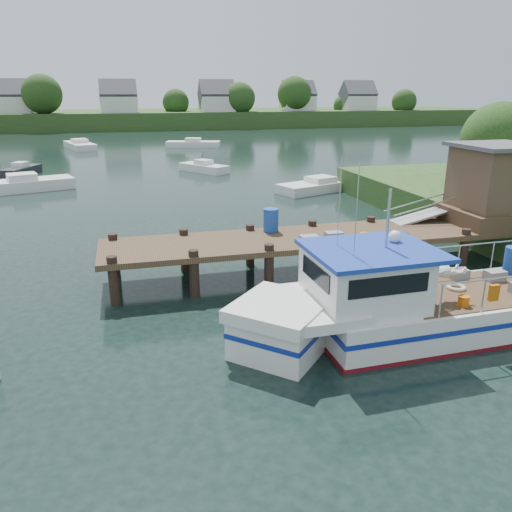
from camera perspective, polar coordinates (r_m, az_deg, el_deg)
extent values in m
plane|color=black|center=(18.20, 1.85, -2.20)|extent=(160.00, 160.00, 0.00)
cylinder|color=#332114|center=(29.65, 25.39, 7.14)|extent=(0.50, 0.50, 3.05)
sphere|color=#254418|center=(29.35, 26.04, 11.80)|extent=(3.90, 3.90, 3.90)
cube|color=#2E4C1F|center=(100.58, -12.30, 15.07)|extent=(140.00, 24.00, 3.00)
cylinder|color=#332114|center=(92.22, -22.97, 14.45)|extent=(0.60, 0.60, 4.80)
sphere|color=#254418|center=(92.13, -23.25, 16.64)|extent=(6.34, 6.34, 6.34)
cylinder|color=#332114|center=(93.47, -15.86, 14.65)|extent=(0.60, 0.60, 3.00)
sphere|color=#254418|center=(93.38, -15.98, 16.01)|extent=(3.96, 3.96, 3.96)
cylinder|color=#332114|center=(95.95, -9.07, 15.36)|extent=(0.60, 0.60, 3.60)
sphere|color=#254418|center=(95.86, -9.15, 16.95)|extent=(4.75, 4.75, 4.75)
cylinder|color=#332114|center=(93.79, -1.86, 15.69)|extent=(0.60, 0.60, 4.20)
sphere|color=#254418|center=(93.70, -1.88, 17.59)|extent=(5.54, 5.54, 5.54)
cylinder|color=#332114|center=(98.71, 4.36, 15.95)|extent=(0.60, 0.60, 4.80)
sphere|color=#254418|center=(98.63, 4.41, 18.01)|extent=(6.34, 6.34, 6.34)
cylinder|color=#332114|center=(104.65, 9.90, 15.38)|extent=(0.60, 0.60, 3.00)
sphere|color=#254418|center=(104.57, 9.97, 16.59)|extent=(3.96, 3.96, 3.96)
cylinder|color=#332114|center=(106.14, 16.44, 15.13)|extent=(0.60, 0.60, 3.60)
sphere|color=#254418|center=(106.06, 16.57, 16.56)|extent=(4.75, 4.75, 4.75)
cube|color=silver|center=(95.90, -25.91, 15.14)|extent=(6.00, 5.00, 3.00)
cube|color=#47474C|center=(95.88, -26.07, 16.27)|extent=(6.20, 5.09, 5.09)
cube|color=silver|center=(93.36, -15.36, 16.23)|extent=(6.00, 5.00, 3.00)
cube|color=#47474C|center=(93.34, -15.46, 17.39)|extent=(6.20, 5.09, 5.09)
cube|color=silver|center=(93.89, -4.50, 16.81)|extent=(6.00, 5.00, 3.00)
cube|color=#47474C|center=(93.87, -4.53, 17.96)|extent=(6.20, 5.09, 5.09)
cube|color=silver|center=(99.93, 4.75, 16.89)|extent=(6.00, 5.00, 3.00)
cube|color=#47474C|center=(99.90, 4.78, 17.98)|extent=(6.20, 5.09, 5.09)
cube|color=silver|center=(103.59, 11.50, 16.65)|extent=(6.00, 5.00, 3.00)
cube|color=#47474C|center=(103.57, 11.57, 17.70)|extent=(6.20, 5.09, 5.09)
cube|color=#483422|center=(18.44, 7.87, 2.16)|extent=(16.00, 3.00, 0.20)
cylinder|color=black|center=(16.10, -15.90, -3.26)|extent=(0.32, 0.32, 1.90)
cylinder|color=black|center=(18.55, -15.84, -0.38)|extent=(0.32, 0.32, 1.90)
cylinder|color=black|center=(16.20, -7.05, -2.53)|extent=(0.32, 0.32, 1.90)
cylinder|color=black|center=(18.63, -8.16, 0.23)|extent=(0.32, 0.32, 1.90)
cylinder|color=black|center=(16.67, 1.49, -1.78)|extent=(0.32, 0.32, 1.90)
cylinder|color=black|center=(19.05, -0.68, 0.82)|extent=(0.32, 0.32, 1.90)
cylinder|color=black|center=(17.50, 9.38, -1.04)|extent=(0.32, 0.32, 1.90)
cylinder|color=black|center=(19.78, 6.37, 1.37)|extent=(0.32, 0.32, 1.90)
cylinder|color=black|center=(18.62, 16.44, -0.37)|extent=(0.32, 0.32, 1.90)
cylinder|color=black|center=(20.78, 12.83, 1.85)|extent=(0.32, 0.32, 1.90)
cylinder|color=black|center=(20.00, 22.61, 0.23)|extent=(0.32, 0.32, 1.90)
cylinder|color=black|center=(22.02, 18.63, 2.26)|extent=(0.32, 0.32, 1.90)
cylinder|color=black|center=(23.46, 23.77, 2.61)|extent=(0.32, 0.32, 1.90)
cube|color=#483422|center=(21.94, 25.14, 4.26)|extent=(3.20, 3.00, 0.60)
cube|color=#4C3B2A|center=(21.69, 25.64, 7.85)|extent=(2.60, 2.60, 2.40)
cube|color=#47474C|center=(21.53, 26.12, 11.24)|extent=(3.00, 3.00, 0.15)
cube|color=#A5A8AD|center=(21.29, 18.80, 4.51)|extent=(3.34, 0.90, 0.79)
cylinder|color=silver|center=(20.87, 19.53, 5.58)|extent=(3.34, 0.05, 0.76)
cylinder|color=silver|center=(21.52, 18.36, 6.06)|extent=(3.34, 0.05, 0.76)
cube|color=slate|center=(17.11, 6.07, 1.87)|extent=(0.60, 0.40, 0.30)
cube|color=slate|center=(17.66, 8.88, 2.27)|extent=(0.60, 0.40, 0.30)
cylinder|color=#C65C0B|center=(17.82, 12.22, 2.18)|extent=(0.30, 0.30, 0.28)
cylinder|color=#163F9C|center=(18.53, 1.71, 4.14)|extent=(0.56, 0.56, 0.85)
cube|color=silver|center=(14.84, 20.32, -6.06)|extent=(7.12, 2.96, 1.08)
cube|color=silver|center=(12.78, 2.68, -8.85)|extent=(2.83, 2.83, 1.08)
cube|color=silver|center=(12.49, 2.72, -6.07)|extent=(3.09, 3.10, 0.33)
cube|color=silver|center=(12.81, 6.74, -5.67)|extent=(1.94, 2.72, 0.28)
cube|color=navy|center=(14.78, 20.38, -5.57)|extent=(7.21, 3.00, 0.13)
cube|color=navy|center=(12.72, 2.69, -8.31)|extent=(2.88, 2.88, 0.13)
cube|color=maroon|center=(15.04, 20.11, -7.78)|extent=(7.21, 2.98, 0.13)
cube|color=#483422|center=(15.30, 23.99, -3.54)|extent=(5.14, 2.64, 0.04)
cube|color=silver|center=(13.12, 12.18, -2.58)|extent=(2.69, 2.50, 1.41)
cube|color=black|center=(12.02, 14.98, -3.31)|extent=(2.07, 0.08, 0.47)
cube|color=black|center=(14.06, 9.95, 0.21)|extent=(2.07, 0.08, 0.47)
cube|color=black|center=(12.47, 6.85, -2.00)|extent=(0.07, 1.70, 0.47)
cube|color=#1A38A2|center=(12.96, 13.14, 0.63)|extent=(3.26, 2.79, 0.11)
cylinder|color=silver|center=(12.93, 14.87, 4.14)|extent=(0.08, 0.08, 1.51)
cylinder|color=silver|center=(11.91, 11.43, 5.07)|extent=(0.02, 0.02, 2.26)
cylinder|color=silver|center=(12.73, 9.52, 6.03)|extent=(0.02, 0.02, 2.26)
sphere|color=silver|center=(13.64, 15.58, 2.13)|extent=(0.35, 0.35, 0.34)
cylinder|color=silver|center=(16.06, 21.91, 1.07)|extent=(4.71, 0.13, 0.04)
cylinder|color=silver|center=(12.92, 20.36, -4.92)|extent=(0.04, 0.04, 0.89)
cylinder|color=silver|center=(14.93, 14.63, -1.23)|extent=(0.04, 0.04, 0.89)
cylinder|color=silver|center=(13.65, 24.55, -4.21)|extent=(0.04, 0.04, 0.89)
cylinder|color=silver|center=(15.57, 18.54, -0.80)|extent=(0.04, 0.04, 0.89)
cylinder|color=silver|center=(16.27, 22.12, -0.40)|extent=(0.04, 0.04, 0.89)
cylinder|color=silver|center=(17.04, 25.39, -0.03)|extent=(0.04, 0.04, 0.89)
cube|color=slate|center=(16.18, 25.61, -2.02)|extent=(0.57, 0.39, 0.30)
cube|color=slate|center=(15.86, 22.17, -1.94)|extent=(0.53, 0.37, 0.30)
cylinder|color=#C65C0B|center=(13.96, 22.63, -4.78)|extent=(0.29, 0.29, 0.28)
torus|color=#BFB28C|center=(15.07, 21.91, -3.36)|extent=(0.54, 0.54, 0.11)
cube|color=#C65C0B|center=(13.79, 25.54, -3.81)|extent=(0.27, 0.10, 0.42)
imported|color=silver|center=(13.81, 19.70, -1.65)|extent=(0.41, 0.61, 1.66)
cube|color=silver|center=(61.81, -7.18, 12.57)|extent=(6.68, 3.84, 0.68)
cube|color=silver|center=(61.77, -7.20, 13.04)|extent=(2.13, 1.95, 0.44)
cube|color=silver|center=(37.25, -25.06, 7.32)|extent=(6.69, 3.95, 0.74)
cube|color=silver|center=(37.16, -25.18, 8.17)|extent=(2.15, 1.98, 0.47)
cube|color=silver|center=(42.17, -6.00, 9.96)|extent=(3.86, 4.65, 0.64)
cube|color=silver|center=(42.11, -6.02, 10.61)|extent=(1.63, 1.68, 0.41)
cube|color=silver|center=(34.10, 7.36, 7.91)|extent=(6.48, 4.07, 0.61)
cube|color=silver|center=(34.02, 7.39, 8.68)|extent=(2.12, 1.98, 0.39)
cube|color=silver|center=(62.71, -19.48, 11.80)|extent=(4.19, 7.18, 0.73)
cube|color=silver|center=(62.66, -19.53, 12.30)|extent=(2.12, 2.30, 0.47)
cube|color=black|center=(44.30, -25.23, 8.76)|extent=(2.67, 4.08, 0.68)
cube|color=silver|center=(44.23, -25.33, 9.41)|extent=(1.27, 1.35, 0.43)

